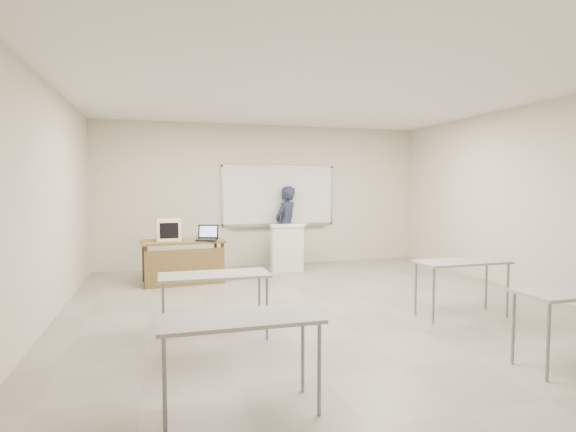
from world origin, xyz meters
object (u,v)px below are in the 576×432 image
object	(u,v)px
instructor_desk	(183,253)
crt_monitor	(168,229)
podium	(287,248)
laptop	(206,237)
whiteboard	(279,196)
keyboard	(295,225)
presenter	(286,226)
mouse	(214,238)

from	to	relation	value
instructor_desk	crt_monitor	distance (m)	0.52
podium	laptop	bearing A→B (deg)	-149.65
instructor_desk	crt_monitor	xyz separation A→B (m)	(-0.25, 0.24, 0.40)
laptop	whiteboard	bearing A→B (deg)	57.52
instructor_desk	podium	xyz separation A→B (m)	(2.06, 0.71, -0.08)
instructor_desk	laptop	size ratio (longest dim) A/B	3.91
instructor_desk	crt_monitor	world-z (taller)	crt_monitor
whiteboard	podium	bearing A→B (deg)	-92.68
whiteboard	keyboard	xyz separation A→B (m)	(0.11, -0.89, -0.55)
instructor_desk	podium	world-z (taller)	podium
crt_monitor	presenter	distance (m)	2.72
laptop	mouse	distance (m)	0.23
whiteboard	laptop	size ratio (longest dim) A/B	6.91
crt_monitor	mouse	xyz separation A→B (m)	(0.80, -0.08, -0.17)
whiteboard	laptop	bearing A→B (deg)	-138.77
mouse	keyboard	xyz separation A→B (m)	(1.66, 0.43, 0.16)
instructor_desk	presenter	size ratio (longest dim) A/B	0.83
mouse	podium	bearing A→B (deg)	7.56
presenter	keyboard	bearing A→B (deg)	47.13
laptop	mouse	world-z (taller)	laptop
keyboard	instructor_desk	bearing A→B (deg)	-177.76
podium	mouse	size ratio (longest dim) A/B	9.15
podium	laptop	xyz separation A→B (m)	(-1.66, -0.72, 0.35)
instructor_desk	whiteboard	bearing A→B (deg)	30.02
whiteboard	instructor_desk	world-z (taller)	whiteboard
crt_monitor	laptop	distance (m)	0.71
laptop	presenter	xyz separation A→B (m)	(1.83, 1.36, 0.04)
instructor_desk	laptop	bearing A→B (deg)	-6.69
mouse	keyboard	size ratio (longest dim) A/B	0.23
whiteboard	crt_monitor	size ratio (longest dim) A/B	5.40
instructor_desk	laptop	distance (m)	0.48
mouse	crt_monitor	bearing A→B (deg)	162.22
whiteboard	instructor_desk	distance (m)	2.74
instructor_desk	mouse	world-z (taller)	mouse
podium	instructor_desk	bearing A→B (deg)	-154.10
instructor_desk	keyboard	world-z (taller)	keyboard
keyboard	podium	bearing A→B (deg)	128.62
whiteboard	mouse	size ratio (longest dim) A/B	24.66
instructor_desk	presenter	xyz separation A→B (m)	(2.23, 1.35, 0.31)
laptop	presenter	bearing A→B (deg)	52.95
podium	presenter	size ratio (longest dim) A/B	0.54
crt_monitor	presenter	bearing A→B (deg)	19.33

